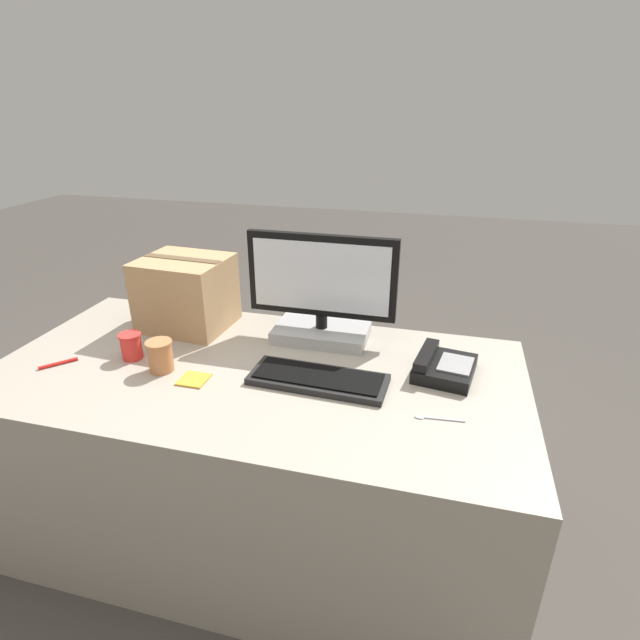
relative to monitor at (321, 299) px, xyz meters
The scene contains 11 objects.
ground_plane 0.94m from the monitor, 119.10° to the right, with size 12.00×12.00×0.00m, color #47423D.
office_desk 0.62m from the monitor, 119.10° to the right, with size 1.80×0.90×0.72m.
monitor is the anchor object (origin of this frame).
keyboard 0.36m from the monitor, 77.36° to the right, with size 0.45×0.19×0.03m.
desk_phone 0.50m from the monitor, 18.97° to the right, with size 0.22×0.24×0.07m.
paper_cup_left 0.70m from the monitor, 152.21° to the right, with size 0.08×0.08×0.09m.
paper_cup_right 0.60m from the monitor, 141.18° to the right, with size 0.09×0.09×0.11m.
spoon 0.63m from the monitor, 43.89° to the right, with size 0.14×0.03×0.00m.
cardboard_box 0.55m from the monitor, behind, with size 0.35×0.31×0.28m.
pen_marker 0.95m from the monitor, 152.56° to the right, with size 0.09×0.10×0.01m.
sticky_note_pad 0.55m from the monitor, 128.98° to the right, with size 0.09×0.09×0.01m.
Camera 1 is at (0.59, -1.38, 1.58)m, focal length 28.00 mm.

